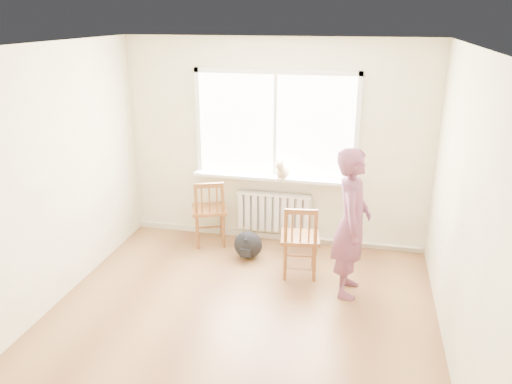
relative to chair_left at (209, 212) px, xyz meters
The scene contains 13 objects.
floor 2.11m from the chair_left, 66.58° to the right, with size 4.50×4.50×0.00m, color olive.
ceiling 3.04m from the chair_left, 66.58° to the right, with size 4.50×4.50×0.00m, color white.
back_wall 1.26m from the chair_left, 24.10° to the left, with size 4.00×0.01×2.70m, color #EEE7BE.
window 1.49m from the chair_left, 22.62° to the left, with size 2.12×0.05×1.42m.
windowsill 0.97m from the chair_left, 17.36° to the left, with size 2.15×0.22×0.04m, color white.
radiator 0.86m from the chair_left, 18.53° to the left, with size 1.00×0.12×0.55m.
heating_pipe 2.12m from the chair_left, ahead, with size 0.04×0.04×1.40m, color silver.
baseboard 0.98m from the chair_left, 23.22° to the left, with size 4.00×0.03×0.08m, color beige.
chair_left is the anchor object (origin of this frame).
chair_right 1.42m from the chair_left, 24.54° to the right, with size 0.50×0.48×0.90m.
person 2.08m from the chair_left, 23.87° to the right, with size 0.61×0.40×1.67m, color #AD393E.
cat 1.14m from the chair_left, 10.05° to the left, with size 0.23×0.44×0.29m.
backpack 0.71m from the chair_left, 25.19° to the right, with size 0.36×0.27×0.36m, color black.
Camera 1 is at (1.13, -3.97, 2.97)m, focal length 35.00 mm.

